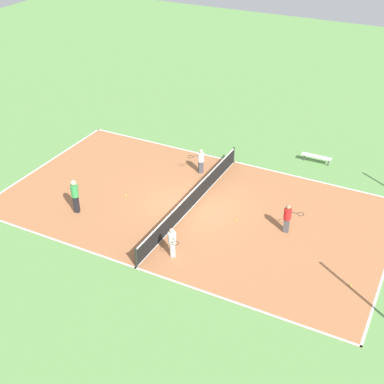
{
  "coord_description": "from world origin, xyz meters",
  "views": [
    {
      "loc": [
        20.17,
        10.32,
        15.0
      ],
      "look_at": [
        0.0,
        0.0,
        0.9
      ],
      "focal_mm": 50.0,
      "sensor_mm": 36.0,
      "label": 1
    }
  ],
  "objects_px": {
    "tennis_net": "(192,198)",
    "tennis_ball_right_alley": "(126,195)",
    "tennis_ball_far_baseline": "(237,220)",
    "bench": "(317,157)",
    "tennis_ball_near_net": "(351,285)",
    "player_coach_red": "(288,217)",
    "player_far_green": "(75,194)",
    "player_far_white": "(172,241)",
    "player_near_white": "(201,160)"
  },
  "relations": [
    {
      "from": "tennis_net",
      "to": "tennis_ball_far_baseline",
      "type": "xyz_separation_m",
      "value": [
        0.13,
        2.51,
        -0.46
      ]
    },
    {
      "from": "player_far_white",
      "to": "tennis_ball_right_alley",
      "type": "relative_size",
      "value": 21.47
    },
    {
      "from": "tennis_ball_right_alley",
      "to": "player_coach_red",
      "type": "bearing_deg",
      "value": 95.19
    },
    {
      "from": "tennis_ball_right_alley",
      "to": "tennis_ball_near_net",
      "type": "xyz_separation_m",
      "value": [
        1.65,
        12.14,
        0.0
      ]
    },
    {
      "from": "player_far_green",
      "to": "player_far_white",
      "type": "height_order",
      "value": "player_far_green"
    },
    {
      "from": "player_far_green",
      "to": "tennis_ball_near_net",
      "type": "xyz_separation_m",
      "value": [
        -0.73,
        13.46,
        -1.03
      ]
    },
    {
      "from": "player_coach_red",
      "to": "player_far_green",
      "type": "xyz_separation_m",
      "value": [
        3.16,
        -9.85,
        0.21
      ]
    },
    {
      "from": "bench",
      "to": "player_coach_red",
      "type": "xyz_separation_m",
      "value": [
        7.31,
        0.64,
        0.48
      ]
    },
    {
      "from": "player_far_green",
      "to": "player_near_white",
      "type": "xyz_separation_m",
      "value": [
        -6.36,
        3.75,
        -0.24
      ]
    },
    {
      "from": "tennis_net",
      "to": "player_far_white",
      "type": "xyz_separation_m",
      "value": [
        3.91,
        1.02,
        0.33
      ]
    },
    {
      "from": "player_coach_red",
      "to": "tennis_ball_near_net",
      "type": "height_order",
      "value": "player_coach_red"
    },
    {
      "from": "player_far_green",
      "to": "player_far_white",
      "type": "bearing_deg",
      "value": 158.75
    },
    {
      "from": "bench",
      "to": "player_near_white",
      "type": "distance_m",
      "value": 6.85
    },
    {
      "from": "player_far_green",
      "to": "player_near_white",
      "type": "bearing_deg",
      "value": -133.43
    },
    {
      "from": "bench",
      "to": "tennis_ball_far_baseline",
      "type": "height_order",
      "value": "bench"
    },
    {
      "from": "player_far_green",
      "to": "player_near_white",
      "type": "relative_size",
      "value": 1.26
    },
    {
      "from": "player_coach_red",
      "to": "tennis_ball_right_alley",
      "type": "relative_size",
      "value": 22.05
    },
    {
      "from": "tennis_net",
      "to": "tennis_ball_far_baseline",
      "type": "bearing_deg",
      "value": 87.12
    },
    {
      "from": "tennis_net",
      "to": "player_near_white",
      "type": "distance_m",
      "value": 3.53
    },
    {
      "from": "player_far_green",
      "to": "tennis_ball_right_alley",
      "type": "bearing_deg",
      "value": -131.87
    },
    {
      "from": "tennis_net",
      "to": "player_far_white",
      "type": "distance_m",
      "value": 4.05
    },
    {
      "from": "player_coach_red",
      "to": "player_far_white",
      "type": "distance_m",
      "value": 5.62
    },
    {
      "from": "bench",
      "to": "player_far_white",
      "type": "xyz_separation_m",
      "value": [
        11.34,
        -3.28,
        0.46
      ]
    },
    {
      "from": "player_coach_red",
      "to": "tennis_ball_far_baseline",
      "type": "bearing_deg",
      "value": 179.72
    },
    {
      "from": "tennis_net",
      "to": "tennis_ball_right_alley",
      "type": "bearing_deg",
      "value": -79.67
    },
    {
      "from": "bench",
      "to": "tennis_ball_right_alley",
      "type": "distance_m",
      "value": 11.3
    },
    {
      "from": "bench",
      "to": "player_far_green",
      "type": "bearing_deg",
      "value": -131.35
    },
    {
      "from": "player_coach_red",
      "to": "tennis_ball_near_net",
      "type": "xyz_separation_m",
      "value": [
        2.43,
        3.61,
        -0.82
      ]
    },
    {
      "from": "bench",
      "to": "player_coach_red",
      "type": "height_order",
      "value": "player_coach_red"
    },
    {
      "from": "player_far_green",
      "to": "tennis_ball_far_baseline",
      "type": "xyz_separation_m",
      "value": [
        -2.91,
        7.42,
        -1.03
      ]
    },
    {
      "from": "player_near_white",
      "to": "tennis_ball_right_alley",
      "type": "xyz_separation_m",
      "value": [
        3.98,
        -2.43,
        -0.78
      ]
    },
    {
      "from": "tennis_ball_far_baseline",
      "to": "bench",
      "type": "bearing_deg",
      "value": 166.66
    },
    {
      "from": "bench",
      "to": "tennis_ball_near_net",
      "type": "bearing_deg",
      "value": -66.42
    },
    {
      "from": "player_coach_red",
      "to": "tennis_ball_far_baseline",
      "type": "distance_m",
      "value": 2.58
    },
    {
      "from": "tennis_ball_far_baseline",
      "to": "tennis_ball_near_net",
      "type": "relative_size",
      "value": 1.0
    },
    {
      "from": "player_far_green",
      "to": "player_coach_red",
      "type": "bearing_deg",
      "value": -175.13
    },
    {
      "from": "tennis_net",
      "to": "tennis_ball_far_baseline",
      "type": "height_order",
      "value": "tennis_net"
    },
    {
      "from": "player_far_white",
      "to": "tennis_ball_near_net",
      "type": "height_order",
      "value": "player_far_white"
    },
    {
      "from": "player_coach_red",
      "to": "tennis_ball_right_alley",
      "type": "bearing_deg",
      "value": 179.1
    },
    {
      "from": "player_far_white",
      "to": "player_near_white",
      "type": "bearing_deg",
      "value": 154.89
    },
    {
      "from": "player_coach_red",
      "to": "player_near_white",
      "type": "height_order",
      "value": "player_coach_red"
    },
    {
      "from": "player_far_white",
      "to": "tennis_ball_right_alley",
      "type": "distance_m",
      "value": 5.7
    },
    {
      "from": "player_near_white",
      "to": "bench",
      "type": "bearing_deg",
      "value": 173.01
    },
    {
      "from": "tennis_net",
      "to": "player_near_white",
      "type": "xyz_separation_m",
      "value": [
        -3.32,
        -1.16,
        0.33
      ]
    },
    {
      "from": "tennis_net",
      "to": "player_far_white",
      "type": "relative_size",
      "value": 7.3
    },
    {
      "from": "player_coach_red",
      "to": "player_far_white",
      "type": "relative_size",
      "value": 1.03
    },
    {
      "from": "player_far_white",
      "to": "tennis_ball_near_net",
      "type": "bearing_deg",
      "value": 60.11
    },
    {
      "from": "player_far_green",
      "to": "player_far_white",
      "type": "relative_size",
      "value": 1.26
    },
    {
      "from": "player_far_green",
      "to": "tennis_ball_right_alley",
      "type": "height_order",
      "value": "player_far_green"
    },
    {
      "from": "tennis_net",
      "to": "player_far_white",
      "type": "height_order",
      "value": "player_far_white"
    }
  ]
}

